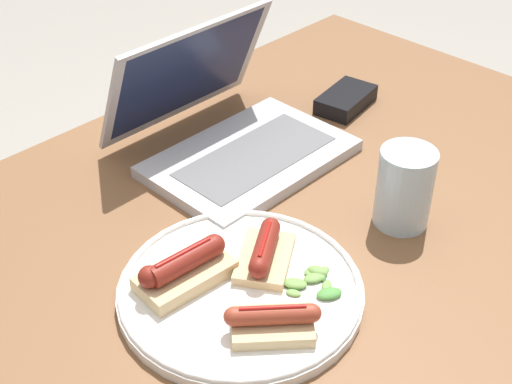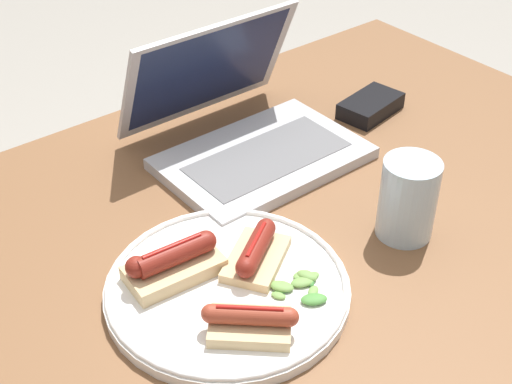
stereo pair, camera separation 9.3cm
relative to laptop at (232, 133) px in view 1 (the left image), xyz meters
name	(u,v)px [view 1 (the left image)]	position (x,y,z in m)	size (l,w,h in m)	color
desk	(274,262)	(-0.08, -0.17, -0.11)	(1.27, 0.83, 0.70)	brown
laptop	(232,133)	(0.00, 0.00, 0.00)	(0.30, 0.28, 0.20)	#B7B7BC
plate	(241,289)	(-0.21, -0.23, -0.03)	(0.30, 0.30, 0.02)	white
sausage_toast_left	(185,269)	(-0.25, -0.18, 0.00)	(0.12, 0.07, 0.05)	#D6B784
sausage_toast_middle	(272,321)	(-0.24, -0.31, -0.01)	(0.11, 0.10, 0.04)	#D6B784
sausage_toast_right	(265,252)	(-0.16, -0.22, -0.01)	(0.12, 0.11, 0.04)	#D6B784
salad_pile	(314,281)	(-0.15, -0.29, -0.02)	(0.07, 0.07, 0.01)	#387A33
drinking_glass	(405,188)	(0.04, -0.29, 0.02)	(0.08, 0.08, 0.11)	silver
external_drive	(346,100)	(0.24, -0.03, -0.02)	(0.12, 0.08, 0.03)	black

